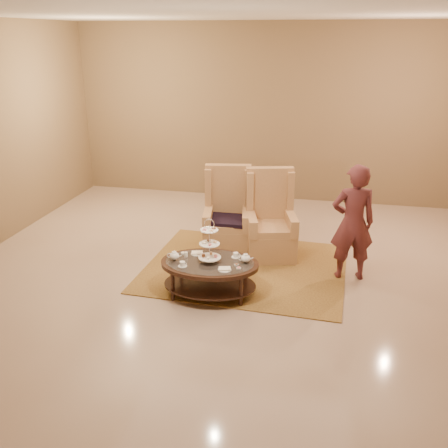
% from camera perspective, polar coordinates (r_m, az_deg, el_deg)
% --- Properties ---
extents(ground, '(8.00, 8.00, 0.00)m').
position_cam_1_polar(ground, '(7.02, 0.67, -6.70)').
color(ground, tan).
rests_on(ground, ground).
extents(ceiling, '(8.00, 8.00, 0.02)m').
position_cam_1_polar(ceiling, '(7.02, 0.67, -6.70)').
color(ceiling, silver).
rests_on(ceiling, ground).
extents(wall_back, '(8.00, 0.04, 3.50)m').
position_cam_1_polar(wall_back, '(10.28, 5.27, 12.41)').
color(wall_back, olive).
rests_on(wall_back, ground).
extents(rug, '(2.99, 2.53, 0.02)m').
position_cam_1_polar(rug, '(7.44, 2.47, -4.98)').
color(rug, olive).
rests_on(rug, ground).
extents(tea_table, '(1.33, 0.95, 1.08)m').
position_cam_1_polar(tea_table, '(6.54, -1.65, -5.03)').
color(tea_table, black).
rests_on(tea_table, ground).
extents(armchair_left, '(0.83, 0.85, 1.34)m').
position_cam_1_polar(armchair_left, '(7.90, 0.41, 0.17)').
color(armchair_left, tan).
rests_on(armchair_left, ground).
extents(armchair_right, '(0.89, 0.91, 1.35)m').
position_cam_1_polar(armchair_right, '(7.75, 5.27, -0.36)').
color(armchair_right, tan).
rests_on(armchair_right, ground).
extents(person, '(0.67, 0.51, 1.65)m').
position_cam_1_polar(person, '(7.06, 14.50, 0.12)').
color(person, '#572529').
rests_on(person, ground).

